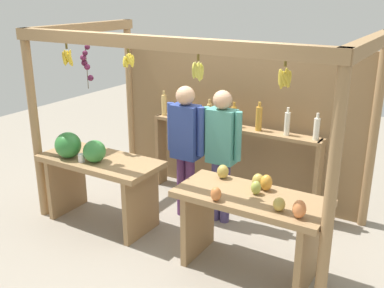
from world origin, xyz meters
The scene contains 7 objects.
ground_plane centered at (0.00, 0.00, 0.00)m, with size 12.00×12.00×0.00m, color gray.
market_stall centered at (0.00, 0.41, 1.28)m, with size 3.49×1.84×2.21m.
fruit_counter_left centered at (-0.98, -0.69, 0.67)m, with size 1.42×0.65×1.09m.
fruit_counter_right centered at (0.93, -0.65, 0.60)m, with size 1.42×0.65×0.95m.
bottle_shelf_unit centered at (0.09, 0.65, 0.81)m, with size 2.24×0.22×1.35m.
vendor_man centered at (-0.19, -0.01, 0.95)m, with size 0.48×0.21×1.59m.
vendor_woman centered at (0.22, 0.10, 0.93)m, with size 0.48×0.21×1.57m.
Camera 1 is at (2.42, -4.16, 2.58)m, focal length 42.19 mm.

